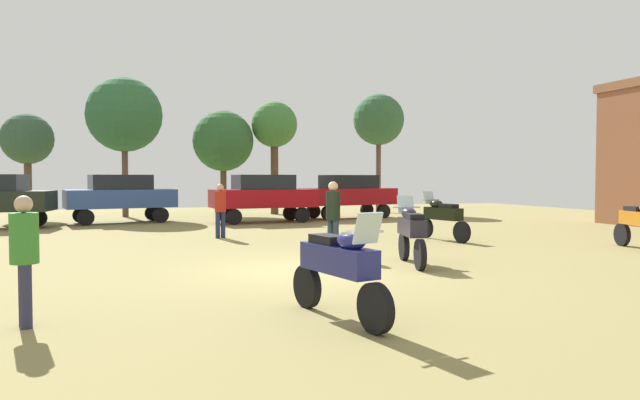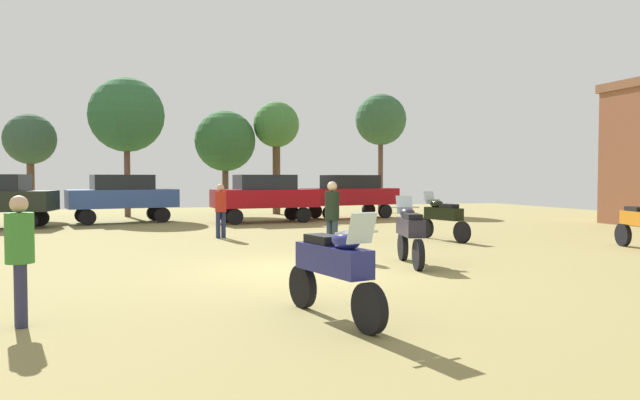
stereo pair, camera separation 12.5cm
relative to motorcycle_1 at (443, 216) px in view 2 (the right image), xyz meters
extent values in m
cube|color=olive|center=(-5.52, -4.14, -0.73)|extent=(44.00, 52.00, 0.02)
cylinder|color=black|center=(-0.16, 0.76, -0.41)|extent=(0.24, 0.63, 0.62)
cylinder|color=black|center=(0.17, -0.82, -0.41)|extent=(0.24, 0.63, 0.62)
cube|color=black|center=(0.01, -0.03, 0.08)|extent=(0.63, 1.42, 0.36)
ellipsoid|color=black|center=(-0.06, 0.27, 0.36)|extent=(0.41, 0.53, 0.24)
cube|color=black|center=(0.05, -0.26, 0.32)|extent=(0.41, 0.61, 0.12)
cube|color=silver|center=(-0.12, 0.61, 0.54)|extent=(0.38, 0.22, 0.39)
cylinder|color=#B7B7BC|center=(-0.10, 0.51, 0.48)|extent=(0.61, 0.16, 0.04)
cylinder|color=black|center=(-2.96, -3.50, -0.40)|extent=(0.26, 0.65, 0.64)
cylinder|color=black|center=(-3.29, -4.91, -0.40)|extent=(0.26, 0.65, 0.64)
cube|color=#272330|center=(-3.12, -4.20, 0.10)|extent=(0.63, 1.29, 0.36)
ellipsoid|color=#272330|center=(-3.06, -3.93, 0.38)|extent=(0.42, 0.54, 0.24)
cube|color=black|center=(-3.17, -4.42, 0.34)|extent=(0.42, 0.61, 0.12)
cube|color=silver|center=(-2.99, -3.63, 0.56)|extent=(0.39, 0.23, 0.39)
cylinder|color=#B7B7BC|center=(-3.01, -3.72, 0.50)|extent=(0.61, 0.17, 0.04)
cylinder|color=black|center=(-6.02, -9.04, -0.41)|extent=(0.26, 0.63, 0.62)
cylinder|color=black|center=(-6.40, -7.44, -0.41)|extent=(0.26, 0.63, 0.62)
cube|color=navy|center=(-6.21, -8.24, 0.08)|extent=(0.67, 1.44, 0.36)
ellipsoid|color=navy|center=(-6.14, -8.54, 0.36)|extent=(0.42, 0.54, 0.24)
cube|color=black|center=(-6.27, -8.00, 0.32)|extent=(0.42, 0.61, 0.12)
cube|color=silver|center=(-6.06, -8.88, 0.54)|extent=(0.39, 0.23, 0.39)
cylinder|color=#B7B7BC|center=(-6.08, -8.78, 0.48)|extent=(0.61, 0.18, 0.04)
cylinder|color=black|center=(3.95, -2.82, -0.40)|extent=(0.27, 0.64, 0.63)
cube|color=black|center=(3.82, -3.35, 0.34)|extent=(0.43, 0.62, 0.12)
cylinder|color=black|center=(-0.67, 8.82, -0.40)|extent=(0.67, 0.33, 0.64)
cylinder|color=black|center=(-0.92, 10.23, -0.40)|extent=(0.67, 0.33, 0.64)
cylinder|color=black|center=(2.21, 9.33, -0.40)|extent=(0.67, 0.33, 0.64)
cylinder|color=black|center=(1.96, 10.75, -0.40)|extent=(0.67, 0.33, 0.64)
cube|color=maroon|center=(0.65, 9.78, 0.30)|extent=(4.55, 2.53, 0.75)
cube|color=black|center=(0.65, 9.78, 0.98)|extent=(2.61, 1.98, 0.61)
cylinder|color=black|center=(-5.05, 7.59, -0.40)|extent=(0.66, 0.28, 0.64)
cylinder|color=black|center=(-5.18, 9.02, -0.40)|extent=(0.66, 0.28, 0.64)
cylinder|color=black|center=(-2.14, 7.86, -0.40)|extent=(0.66, 0.28, 0.64)
cylinder|color=black|center=(-2.27, 9.29, -0.40)|extent=(0.66, 0.28, 0.64)
cube|color=#A00B15|center=(-3.66, 8.44, 0.30)|extent=(4.45, 2.19, 0.75)
cube|color=black|center=(-3.66, 8.44, 0.98)|extent=(2.50, 1.80, 0.61)
cylinder|color=black|center=(-12.54, 7.67, -0.40)|extent=(0.66, 0.30, 0.64)
cylinder|color=black|center=(-12.36, 9.10, -0.40)|extent=(0.66, 0.30, 0.64)
cylinder|color=black|center=(-10.64, 8.97, -0.40)|extent=(0.67, 0.35, 0.64)
cylinder|color=black|center=(-10.94, 10.38, -0.40)|extent=(0.67, 0.35, 0.64)
cylinder|color=black|center=(-7.78, 9.56, -0.40)|extent=(0.67, 0.35, 0.64)
cylinder|color=black|center=(-8.07, 10.97, -0.40)|extent=(0.67, 0.35, 0.64)
cube|color=#315098|center=(-9.36, 9.97, 0.30)|extent=(4.58, 2.64, 0.75)
cube|color=black|center=(-9.36, 9.97, 0.98)|extent=(2.64, 2.03, 0.61)
cylinder|color=#24323E|center=(-4.31, -2.27, -0.28)|extent=(0.14, 0.14, 0.86)
cylinder|color=#24323E|center=(-4.22, -2.41, -0.28)|extent=(0.14, 0.14, 0.86)
cylinder|color=black|center=(-4.26, -2.34, 0.49)|extent=(0.47, 0.47, 0.68)
sphere|color=tan|center=(-4.26, -2.34, 0.95)|extent=(0.23, 0.23, 0.23)
cylinder|color=#202A4E|center=(-6.35, 2.58, -0.31)|extent=(0.14, 0.14, 0.81)
cylinder|color=#202A4E|center=(-6.18, 2.61, -0.31)|extent=(0.14, 0.14, 0.81)
cylinder|color=#AE2317|center=(-6.26, 2.59, 0.42)|extent=(0.39, 0.39, 0.64)
sphere|color=tan|center=(-6.26, 2.59, 0.85)|extent=(0.22, 0.22, 0.22)
cylinder|color=#2A2B49|center=(-10.09, -7.34, -0.32)|extent=(0.14, 0.14, 0.80)
cylinder|color=#2A2B49|center=(-10.04, -7.50, -0.32)|extent=(0.14, 0.14, 0.80)
cylinder|color=#367C2E|center=(-10.06, -7.42, 0.40)|extent=(0.42, 0.42, 0.63)
sphere|color=tan|center=(-10.06, -7.42, 0.82)|extent=(0.22, 0.22, 0.22)
cylinder|color=brown|center=(3.97, 14.01, 1.50)|extent=(0.27, 0.27, 4.44)
sphere|color=#305A36|center=(3.97, 14.01, 4.35)|extent=(2.79, 2.79, 2.79)
cylinder|color=brown|center=(-13.53, 14.32, 0.86)|extent=(0.33, 0.33, 3.15)
sphere|color=#34523A|center=(-13.53, 14.32, 2.96)|extent=(2.34, 2.34, 2.34)
cylinder|color=brown|center=(-4.53, 14.04, 0.81)|extent=(0.31, 0.31, 3.05)
sphere|color=#2E6130|center=(-4.53, 14.04, 3.02)|extent=(3.06, 3.06, 3.06)
cylinder|color=#4E3D26|center=(-1.93, 13.80, 1.33)|extent=(0.40, 0.40, 4.09)
sphere|color=#3E7736|center=(-1.93, 13.80, 3.91)|extent=(2.36, 2.36, 2.36)
cylinder|color=brown|center=(-9.25, 13.86, 1.33)|extent=(0.29, 0.29, 4.09)
sphere|color=#2E6036|center=(-9.25, 13.86, 4.17)|extent=(3.55, 3.55, 3.55)
camera|label=1|loc=(-8.72, -15.37, 1.15)|focal=32.49mm
camera|label=2|loc=(-8.60, -15.40, 1.15)|focal=32.49mm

